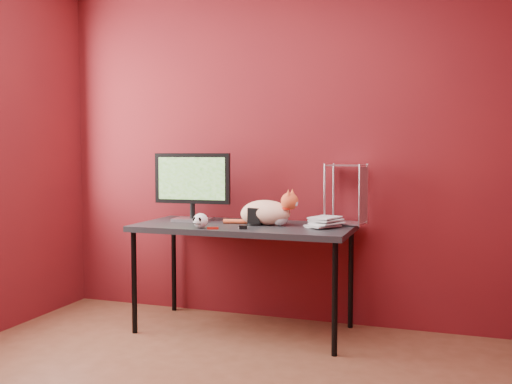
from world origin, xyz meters
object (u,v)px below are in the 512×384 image
(desk, at_px, (244,232))
(speaker, at_px, (255,217))
(cat, at_px, (266,212))
(book_stack, at_px, (318,164))
(monitor, at_px, (192,183))
(skull_mug, at_px, (201,221))

(desk, height_order, speaker, speaker)
(cat, bearing_deg, desk, -152.44)
(cat, xyz_separation_m, book_stack, (0.35, 0.04, 0.33))
(monitor, distance_m, skull_mug, 0.48)
(desk, distance_m, book_stack, 0.69)
(monitor, bearing_deg, speaker, -14.12)
(desk, bearing_deg, book_stack, 8.78)
(cat, distance_m, speaker, 0.09)
(desk, relative_size, speaker, 12.30)
(monitor, height_order, book_stack, book_stack)
(desk, height_order, skull_mug, skull_mug)
(skull_mug, distance_m, speaker, 0.39)
(cat, relative_size, speaker, 4.50)
(monitor, distance_m, cat, 0.61)
(book_stack, bearing_deg, desk, -171.22)
(speaker, xyz_separation_m, book_stack, (0.42, 0.09, 0.36))
(desk, bearing_deg, skull_mug, -127.88)
(cat, bearing_deg, monitor, -172.21)
(desk, relative_size, skull_mug, 14.50)
(monitor, relative_size, skull_mug, 5.56)
(monitor, xyz_separation_m, cat, (0.58, -0.04, -0.19))
(skull_mug, xyz_separation_m, speaker, (0.29, 0.26, 0.01))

